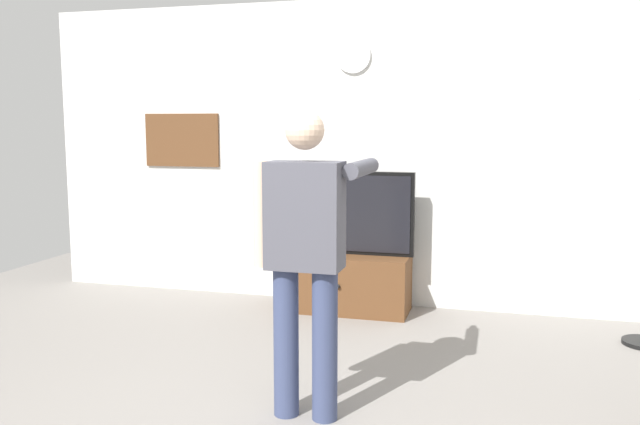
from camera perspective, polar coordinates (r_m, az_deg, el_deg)
The scene contains 6 objects.
back_wall at distance 5.93m, azimuth 5.17°, elevation 5.02°, with size 6.40×0.10×2.70m, color silver.
tv_stand at distance 5.79m, azimuth 2.13°, elevation -6.04°, with size 1.11×0.49×0.50m.
television at distance 5.72m, azimuth 2.27°, elevation -0.02°, with size 1.18×0.07×0.72m.
wall_clock at distance 5.94m, azimuth 2.89°, elevation 13.35°, with size 0.31×0.31×0.03m, color white.
framed_picture at distance 6.48m, azimuth -11.76°, elevation 6.12°, with size 0.75×0.04×0.50m, color brown.
person_standing_nearer_lamp at distance 3.58m, azimuth -1.23°, elevation -3.01°, with size 0.58×0.78×1.69m.
Camera 1 is at (1.05, -2.88, 1.61)m, focal length 37.19 mm.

